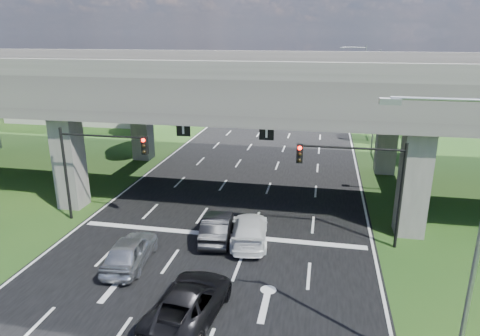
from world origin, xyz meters
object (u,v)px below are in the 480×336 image
(streetlight_near, at_px, (467,229))
(streetlight_beyond, at_px, (360,78))
(car_silver, at_px, (130,251))
(signal_right, at_px, (361,174))
(car_dark, at_px, (217,227))
(car_white, at_px, (249,230))
(car_trailing, at_px, (190,302))
(signal_left, at_px, (95,158))
(streetlight_far, at_px, (372,94))

(streetlight_near, distance_m, streetlight_beyond, 46.00)
(streetlight_beyond, distance_m, car_silver, 43.26)
(streetlight_near, bearing_deg, signal_right, 102.88)
(car_dark, distance_m, car_white, 1.91)
(signal_right, height_order, car_white, signal_right)
(signal_right, distance_m, streetlight_beyond, 36.17)
(car_white, distance_m, car_trailing, 7.33)
(signal_right, height_order, car_dark, signal_right)
(signal_right, xyz_separation_m, streetlight_beyond, (2.27, 36.06, 1.66))
(signal_left, height_order, car_dark, signal_left)
(signal_right, height_order, streetlight_far, streetlight_far)
(signal_right, relative_size, streetlight_far, 0.60)
(streetlight_near, distance_m, car_white, 13.21)
(car_silver, height_order, car_dark, car_silver)
(signal_right, relative_size, car_trailing, 1.13)
(car_silver, relative_size, car_dark, 1.02)
(streetlight_far, bearing_deg, car_trailing, -108.56)
(car_dark, xyz_separation_m, car_trailing, (0.65, -7.22, -0.00))
(streetlight_near, bearing_deg, streetlight_far, 90.00)
(car_trailing, bearing_deg, car_dark, -78.51)
(signal_left, relative_size, car_dark, 1.34)
(streetlight_near, relative_size, car_dark, 2.24)
(signal_left, distance_m, streetlight_near, 20.56)
(streetlight_far, bearing_deg, streetlight_beyond, 90.00)
(car_silver, bearing_deg, streetlight_beyond, -113.43)
(signal_right, xyz_separation_m, streetlight_far, (2.27, 20.06, 1.66))
(signal_left, xyz_separation_m, car_white, (9.71, -0.94, -3.43))
(streetlight_near, height_order, car_silver, streetlight_near)
(signal_right, height_order, car_silver, signal_right)
(car_dark, xyz_separation_m, car_white, (1.91, 0.00, -0.01))
(streetlight_beyond, height_order, car_trailing, streetlight_beyond)
(signal_left, height_order, streetlight_far, streetlight_far)
(car_white, height_order, car_trailing, car_trailing)
(streetlight_beyond, relative_size, car_silver, 2.19)
(car_dark, relative_size, car_white, 0.90)
(signal_left, bearing_deg, streetlight_beyond, 63.57)
(signal_left, relative_size, car_silver, 1.31)
(signal_left, xyz_separation_m, streetlight_near, (17.92, -9.94, 1.66))
(signal_left, height_order, car_silver, signal_left)
(car_silver, relative_size, car_trailing, 0.86)
(car_dark, distance_m, car_trailing, 7.25)
(signal_right, distance_m, streetlight_near, 10.33)
(signal_left, bearing_deg, car_trailing, -44.03)
(streetlight_far, distance_m, car_trailing, 30.20)
(signal_right, distance_m, signal_left, 15.65)
(signal_right, distance_m, car_dark, 8.62)
(signal_left, relative_size, streetlight_near, 0.60)
(streetlight_beyond, bearing_deg, signal_left, -116.43)
(streetlight_near, distance_m, car_silver, 15.59)
(car_silver, height_order, car_white, car_silver)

